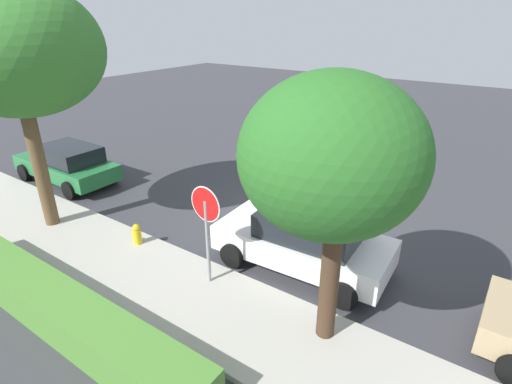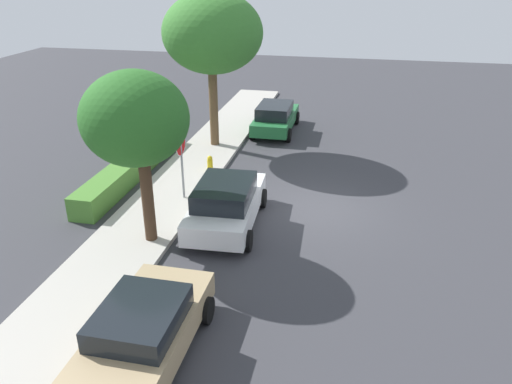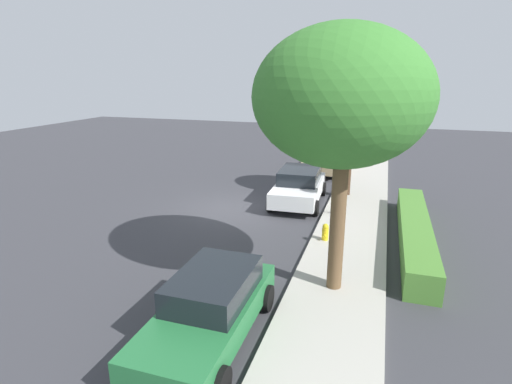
{
  "view_description": "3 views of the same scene",
  "coord_description": "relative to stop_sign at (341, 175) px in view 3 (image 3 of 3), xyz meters",
  "views": [
    {
      "loc": [
        -5.5,
        10.22,
        5.83
      ],
      "look_at": [
        0.64,
        1.34,
        0.98
      ],
      "focal_mm": 28.0,
      "sensor_mm": 36.0,
      "label": 1
    },
    {
      "loc": [
        -15.24,
        -1.19,
        7.66
      ],
      "look_at": [
        -1.04,
        1.81,
        0.95
      ],
      "focal_mm": 35.0,
      "sensor_mm": 36.0,
      "label": 2
    },
    {
      "loc": [
        14.96,
        5.99,
        5.53
      ],
      "look_at": [
        -0.03,
        1.17,
        0.83
      ],
      "focal_mm": 28.0,
      "sensor_mm": 36.0,
      "label": 3
    }
  ],
  "objects": [
    {
      "name": "ground_plane",
      "position": [
        0.27,
        -4.55,
        -1.74
      ],
      "size": [
        60.0,
        60.0,
        0.0
      ],
      "primitive_type": "plane",
      "color": "#38383D"
    },
    {
      "name": "sidewalk_curb",
      "position": [
        0.27,
        0.61,
        -1.67
      ],
      "size": [
        32.0,
        2.46,
        0.14
      ],
      "primitive_type": "cube",
      "color": "#B2ADA3",
      "rests_on": "ground_plane"
    },
    {
      "name": "stop_sign",
      "position": [
        0.0,
        0.0,
        0.0
      ],
      "size": [
        0.82,
        0.08,
        2.52
      ],
      "color": "gray",
      "rests_on": "ground_plane"
    },
    {
      "name": "parked_car_white",
      "position": [
        -1.42,
        -1.93,
        -0.96
      ],
      "size": [
        4.35,
        2.24,
        1.52
      ],
      "color": "white",
      "rests_on": "ground_plane"
    },
    {
      "name": "parked_car_tan",
      "position": [
        -7.56,
        -1.78,
        -1.03
      ],
      "size": [
        4.4,
        2.06,
        1.38
      ],
      "color": "tan",
      "rests_on": "ground_plane"
    },
    {
      "name": "parked_car_green",
      "position": [
        8.42,
        -1.78,
        -1.0
      ],
      "size": [
        4.31,
        1.96,
        1.44
      ],
      "color": "#236B38",
      "rests_on": "ground_plane"
    },
    {
      "name": "street_tree_near_corner",
      "position": [
        -2.86,
        0.16,
        2.03
      ],
      "size": [
        2.97,
        2.97,
        5.12
      ],
      "color": "#422D1E",
      "rests_on": "ground_plane"
    },
    {
      "name": "street_tree_mid_block",
      "position": [
        5.58,
        0.42,
        3.23
      ],
      "size": [
        4.18,
        4.18,
        6.66
      ],
      "color": "brown",
      "rests_on": "ground_plane"
    },
    {
      "name": "fire_hydrant",
      "position": [
        2.68,
        -0.15,
        -1.38
      ],
      "size": [
        0.3,
        0.22,
        0.72
      ],
      "color": "gold",
      "rests_on": "ground_plane"
    },
    {
      "name": "front_yard_hedge",
      "position": [
        1.7,
        2.71,
        -1.34
      ],
      "size": [
        7.94,
        0.93,
        0.81
      ],
      "color": "#4C8433",
      "rests_on": "ground_plane"
    }
  ]
}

